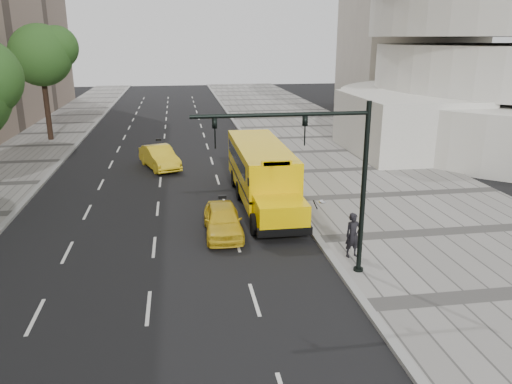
{
  "coord_description": "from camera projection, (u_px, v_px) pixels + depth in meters",
  "views": [
    {
      "loc": [
        0.22,
        -24.76,
        8.42
      ],
      "look_at": [
        3.5,
        -4.0,
        1.9
      ],
      "focal_mm": 35.0,
      "sensor_mm": 36.0,
      "label": 1
    }
  ],
  "objects": [
    {
      "name": "taxi_near",
      "position": [
        223.0,
        220.0,
        22.1
      ],
      "size": [
        1.66,
        4.02,
        1.36
      ],
      "primitive_type": "imported",
      "rotation": [
        0.0,
        0.0,
        -0.01
      ],
      "color": "yellow",
      "rests_on": "ground"
    },
    {
      "name": "sidewalk_museum",
      "position": [
        396.0,
        195.0,
        27.59
      ],
      "size": [
        12.0,
        140.0,
        0.15
      ],
      "primitive_type": "cube",
      "color": "gray",
      "rests_on": "ground"
    },
    {
      "name": "traffic_signal",
      "position": [
        326.0,
        169.0,
        17.14
      ],
      "size": [
        6.18,
        0.36,
        6.4
      ],
      "color": "black",
      "rests_on": "ground"
    },
    {
      "name": "taxi_far",
      "position": [
        159.0,
        157.0,
        33.39
      ],
      "size": [
        3.02,
        4.86,
        1.51
      ],
      "primitive_type": "imported",
      "rotation": [
        0.0,
        0.0,
        0.34
      ],
      "color": "yellow",
      "rests_on": "ground"
    },
    {
      "name": "tree_c",
      "position": [
        42.0,
        55.0,
        40.35
      ],
      "size": [
        5.59,
        4.97,
        9.55
      ],
      "color": "black",
      "rests_on": "ground"
    },
    {
      "name": "pedestrian",
      "position": [
        353.0,
        235.0,
        19.45
      ],
      "size": [
        0.71,
        0.52,
        1.79
      ],
      "primitive_type": "imported",
      "rotation": [
        0.0,
        0.0,
        0.14
      ],
      "color": "black",
      "rests_on": "sidewalk_museum"
    },
    {
      "name": "school_bus",
      "position": [
        261.0,
        168.0,
        26.51
      ],
      "size": [
        2.96,
        11.56,
        3.19
      ],
      "color": "#FFCB00",
      "rests_on": "ground"
    },
    {
      "name": "ground",
      "position": [
        177.0,
        208.0,
        25.82
      ],
      "size": [
        140.0,
        140.0,
        0.0
      ],
      "primitive_type": "plane",
      "color": "black",
      "rests_on": "ground"
    },
    {
      "name": "curb_museum",
      "position": [
        290.0,
        201.0,
        26.69
      ],
      "size": [
        0.3,
        140.0,
        0.15
      ],
      "primitive_type": "cube",
      "color": "gray",
      "rests_on": "ground"
    },
    {
      "name": "curb_far",
      "position": [
        14.0,
        214.0,
        24.61
      ],
      "size": [
        0.3,
        140.0,
        0.15
      ],
      "primitive_type": "cube",
      "color": "gray",
      "rests_on": "ground"
    }
  ]
}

